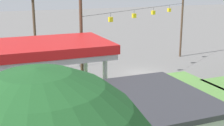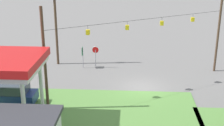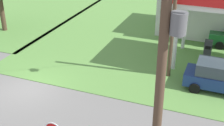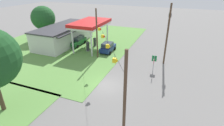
{
  "view_description": "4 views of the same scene",
  "coord_description": "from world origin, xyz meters",
  "px_view_note": "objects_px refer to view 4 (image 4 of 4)",
  "views": [
    {
      "loc": [
        14.6,
        27.14,
        9.06
      ],
      "look_at": [
        3.72,
        0.77,
        1.67
      ],
      "focal_mm": 50.0,
      "sensor_mm": 36.0,
      "label": 1
    },
    {
      "loc": [
        1.25,
        27.72,
        12.02
      ],
      "look_at": [
        2.84,
        2.27,
        3.19
      ],
      "focal_mm": 50.0,
      "sensor_mm": 36.0,
      "label": 2
    },
    {
      "loc": [
        11.22,
        -13.93,
        10.43
      ],
      "look_at": [
        5.35,
        1.0,
        2.39
      ],
      "focal_mm": 50.0,
      "sensor_mm": 36.0,
      "label": 3
    },
    {
      "loc": [
        -17.86,
        -7.92,
        12.36
      ],
      "look_at": [
        2.81,
        0.22,
        1.95
      ],
      "focal_mm": 28.0,
      "sensor_mm": 36.0,
      "label": 4
    }
  ],
  "objects_px": {
    "gas_station_canopy": "(90,24)",
    "tree_behind_station": "(43,18)",
    "fuel_pump_far": "(95,42)",
    "route_sign": "(154,60)",
    "car_at_pumps_rear": "(77,41)",
    "stop_sign_roadside": "(154,63)",
    "car_at_pumps_front": "(108,47)",
    "fuel_pump_near": "(88,47)",
    "gas_station_store": "(64,35)",
    "utility_pole_main": "(168,32)"
  },
  "relations": [
    {
      "from": "car_at_pumps_front",
      "to": "stop_sign_roadside",
      "type": "relative_size",
      "value": 1.64
    },
    {
      "from": "utility_pole_main",
      "to": "fuel_pump_far",
      "type": "bearing_deg",
      "value": 76.71
    },
    {
      "from": "gas_station_canopy",
      "to": "stop_sign_roadside",
      "type": "xyz_separation_m",
      "value": [
        -6.47,
        -13.33,
        -3.15
      ]
    },
    {
      "from": "utility_pole_main",
      "to": "fuel_pump_near",
      "type": "bearing_deg",
      "value": 88.44
    },
    {
      "from": "car_at_pumps_rear",
      "to": "utility_pole_main",
      "type": "bearing_deg",
      "value": 80.35
    },
    {
      "from": "car_at_pumps_rear",
      "to": "stop_sign_roadside",
      "type": "xyz_separation_m",
      "value": [
        -7.3,
        -17.11,
        0.85
      ]
    },
    {
      "from": "gas_station_canopy",
      "to": "tree_behind_station",
      "type": "relative_size",
      "value": 1.15
    },
    {
      "from": "car_at_pumps_front",
      "to": "tree_behind_station",
      "type": "height_order",
      "value": "tree_behind_station"
    },
    {
      "from": "stop_sign_roadside",
      "to": "utility_pole_main",
      "type": "xyz_separation_m",
      "value": [
        4.58,
        -1.06,
        3.54
      ]
    },
    {
      "from": "car_at_pumps_rear",
      "to": "stop_sign_roadside",
      "type": "relative_size",
      "value": 1.99
    },
    {
      "from": "fuel_pump_far",
      "to": "stop_sign_roadside",
      "type": "bearing_deg",
      "value": -120.9
    },
    {
      "from": "car_at_pumps_rear",
      "to": "route_sign",
      "type": "distance_m",
      "value": 17.97
    },
    {
      "from": "stop_sign_roadside",
      "to": "tree_behind_station",
      "type": "xyz_separation_m",
      "value": [
        8.63,
        26.53,
        3.0
      ]
    },
    {
      "from": "gas_station_store",
      "to": "utility_pole_main",
      "type": "xyz_separation_m",
      "value": [
        -2.62,
        -21.22,
        3.38
      ]
    },
    {
      "from": "gas_station_canopy",
      "to": "car_at_pumps_front",
      "type": "xyz_separation_m",
      "value": [
        -0.52,
        -3.78,
        -4.01
      ]
    },
    {
      "from": "gas_station_canopy",
      "to": "tree_behind_station",
      "type": "xyz_separation_m",
      "value": [
        2.15,
        13.21,
        -0.15
      ]
    },
    {
      "from": "fuel_pump_far",
      "to": "route_sign",
      "type": "height_order",
      "value": "route_sign"
    },
    {
      "from": "gas_station_store",
      "to": "stop_sign_roadside",
      "type": "height_order",
      "value": "gas_station_store"
    },
    {
      "from": "gas_station_canopy",
      "to": "car_at_pumps_rear",
      "type": "distance_m",
      "value": 5.56
    },
    {
      "from": "car_at_pumps_rear",
      "to": "utility_pole_main",
      "type": "height_order",
      "value": "utility_pole_main"
    },
    {
      "from": "fuel_pump_near",
      "to": "fuel_pump_far",
      "type": "bearing_deg",
      "value": 0.0
    },
    {
      "from": "fuel_pump_near",
      "to": "route_sign",
      "type": "xyz_separation_m",
      "value": [
        -3.54,
        -13.19,
        0.85
      ]
    },
    {
      "from": "car_at_pumps_rear",
      "to": "route_sign",
      "type": "bearing_deg",
      "value": 69.79
    },
    {
      "from": "fuel_pump_far",
      "to": "stop_sign_roadside",
      "type": "height_order",
      "value": "stop_sign_roadside"
    },
    {
      "from": "gas_station_store",
      "to": "car_at_pumps_front",
      "type": "relative_size",
      "value": 3.58
    },
    {
      "from": "stop_sign_roadside",
      "to": "car_at_pumps_front",
      "type": "bearing_deg",
      "value": -121.95
    },
    {
      "from": "gas_station_canopy",
      "to": "car_at_pumps_front",
      "type": "height_order",
      "value": "gas_station_canopy"
    },
    {
      "from": "car_at_pumps_rear",
      "to": "stop_sign_roadside",
      "type": "distance_m",
      "value": 18.62
    },
    {
      "from": "stop_sign_roadside",
      "to": "route_sign",
      "type": "bearing_deg",
      "value": -174.53
    },
    {
      "from": "tree_behind_station",
      "to": "car_at_pumps_rear",
      "type": "bearing_deg",
      "value": -98.02
    },
    {
      "from": "gas_station_canopy",
      "to": "tree_behind_station",
      "type": "distance_m",
      "value": 13.38
    },
    {
      "from": "route_sign",
      "to": "stop_sign_roadside",
      "type": "bearing_deg",
      "value": -174.53
    },
    {
      "from": "car_at_pumps_rear",
      "to": "route_sign",
      "type": "height_order",
      "value": "route_sign"
    },
    {
      "from": "gas_station_canopy",
      "to": "gas_station_store",
      "type": "height_order",
      "value": "gas_station_canopy"
    },
    {
      "from": "car_at_pumps_front",
      "to": "route_sign",
      "type": "bearing_deg",
      "value": -115.75
    },
    {
      "from": "car_at_pumps_rear",
      "to": "tree_behind_station",
      "type": "distance_m",
      "value": 10.27
    },
    {
      "from": "gas_station_canopy",
      "to": "car_at_pumps_front",
      "type": "distance_m",
      "value": 5.53
    },
    {
      "from": "car_at_pumps_front",
      "to": "stop_sign_roadside",
      "type": "distance_m",
      "value": 11.29
    },
    {
      "from": "gas_station_store",
      "to": "stop_sign_roadside",
      "type": "relative_size",
      "value": 5.86
    },
    {
      "from": "gas_station_store",
      "to": "utility_pole_main",
      "type": "distance_m",
      "value": 21.65
    },
    {
      "from": "car_at_pumps_front",
      "to": "route_sign",
      "type": "height_order",
      "value": "route_sign"
    },
    {
      "from": "car_at_pumps_front",
      "to": "fuel_pump_near",
      "type": "bearing_deg",
      "value": 104.52
    },
    {
      "from": "gas_station_store",
      "to": "car_at_pumps_rear",
      "type": "relative_size",
      "value": 2.94
    },
    {
      "from": "gas_station_canopy",
      "to": "car_at_pumps_rear",
      "type": "height_order",
      "value": "gas_station_canopy"
    },
    {
      "from": "car_at_pumps_rear",
      "to": "utility_pole_main",
      "type": "xyz_separation_m",
      "value": [
        -2.72,
        -18.17,
        4.39
      ]
    },
    {
      "from": "fuel_pump_near",
      "to": "car_at_pumps_front",
      "type": "bearing_deg",
      "value": -75.4
    },
    {
      "from": "gas_station_store",
      "to": "car_at_pumps_front",
      "type": "bearing_deg",
      "value": -96.68
    },
    {
      "from": "gas_station_canopy",
      "to": "stop_sign_roadside",
      "type": "distance_m",
      "value": 15.15
    },
    {
      "from": "car_at_pumps_front",
      "to": "stop_sign_roadside",
      "type": "xyz_separation_m",
      "value": [
        -5.96,
        -9.55,
        0.86
      ]
    },
    {
      "from": "gas_station_canopy",
      "to": "fuel_pump_far",
      "type": "bearing_deg",
      "value": -0.05
    }
  ]
}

